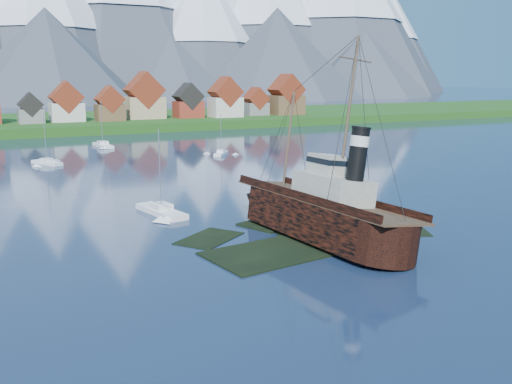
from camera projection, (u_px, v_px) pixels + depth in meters
name	position (u px, v px, depth m)	size (l,w,h in m)	color
ground	(302.00, 242.00, 65.23)	(1400.00, 1400.00, 0.00)	#172641
shoal	(305.00, 238.00, 67.96)	(31.71, 21.24, 1.14)	black
shore_bank	(67.00, 126.00, 213.96)	(600.00, 80.00, 3.20)	#194714
seawall	(86.00, 136.00, 180.72)	(600.00, 2.50, 2.00)	#3F3D38
tugboat_wreck	(312.00, 210.00, 67.48)	(7.14, 30.77, 24.39)	black
sailboat_c	(47.00, 163.00, 122.07)	(5.78, 8.56, 10.99)	white
sailboat_d	(221.00, 154.00, 137.05)	(5.94, 6.99, 10.08)	white
sailboat_e	(103.00, 146.00, 151.96)	(3.60, 11.18, 12.76)	white
sailboat_f	(161.00, 212.00, 78.30)	(4.59, 10.68, 12.21)	white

